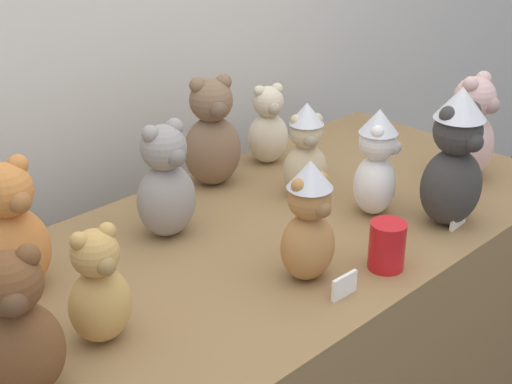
% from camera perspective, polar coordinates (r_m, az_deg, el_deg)
% --- Properties ---
extents(display_table, '(1.76, 0.79, 0.73)m').
position_cam_1_polar(display_table, '(1.96, 0.00, -12.92)').
color(display_table, olive).
rests_on(display_table, ground_plane).
extents(teddy_bear_mocha, '(0.19, 0.18, 0.31)m').
position_cam_1_polar(teddy_bear_mocha, '(1.98, -3.40, 4.41)').
color(teddy_bear_mocha, '#7F6047').
rests_on(teddy_bear_mocha, display_table).
extents(teddy_bear_chestnut, '(0.18, 0.17, 0.28)m').
position_cam_1_polar(teddy_bear_chestnut, '(1.28, -17.91, -10.11)').
color(teddy_bear_chestnut, brown).
rests_on(teddy_bear_chestnut, display_table).
extents(teddy_bear_caramel, '(0.14, 0.12, 0.27)m').
position_cam_1_polar(teddy_bear_caramel, '(1.54, 4.09, -2.36)').
color(teddy_bear_caramel, '#B27A42').
rests_on(teddy_bear_caramel, display_table).
extents(teddy_bear_ginger, '(0.16, 0.14, 0.30)m').
position_cam_1_polar(teddy_bear_ginger, '(1.57, -18.29, -2.96)').
color(teddy_bear_ginger, '#D17F3D').
rests_on(teddy_bear_ginger, display_table).
extents(teddy_bear_blush, '(0.16, 0.14, 0.30)m').
position_cam_1_polar(teddy_bear_blush, '(2.10, 16.24, 4.56)').
color(teddy_bear_blush, beige).
rests_on(teddy_bear_blush, display_table).
extents(teddy_bear_snow, '(0.16, 0.15, 0.28)m').
position_cam_1_polar(teddy_bear_snow, '(1.84, 9.26, 2.19)').
color(teddy_bear_snow, white).
rests_on(teddy_bear_snow, display_table).
extents(teddy_bear_ash, '(0.15, 0.13, 0.28)m').
position_cam_1_polar(teddy_bear_ash, '(1.73, -6.96, 0.64)').
color(teddy_bear_ash, gray).
rests_on(teddy_bear_ash, display_table).
extents(teddy_bear_charcoal, '(0.18, 0.17, 0.35)m').
position_cam_1_polar(teddy_bear_charcoal, '(1.81, 15.08, 2.46)').
color(teddy_bear_charcoal, '#383533').
rests_on(teddy_bear_charcoal, display_table).
extents(teddy_bear_honey, '(0.13, 0.11, 0.24)m').
position_cam_1_polar(teddy_bear_honey, '(1.39, -12.02, -7.32)').
color(teddy_bear_honey, tan).
rests_on(teddy_bear_honey, display_table).
extents(teddy_bear_cream, '(0.15, 0.14, 0.24)m').
position_cam_1_polar(teddy_bear_cream, '(2.13, 0.95, 5.07)').
color(teddy_bear_cream, beige).
rests_on(teddy_bear_cream, display_table).
extents(teddy_bear_sand, '(0.15, 0.15, 0.26)m').
position_cam_1_polar(teddy_bear_sand, '(1.91, 3.86, 3.15)').
color(teddy_bear_sand, '#CCB78E').
rests_on(teddy_bear_sand, display_table).
extents(party_cup_red, '(0.08, 0.08, 0.11)m').
position_cam_1_polar(party_cup_red, '(1.64, 10.07, -4.09)').
color(party_cup_red, red).
rests_on(party_cup_red, display_table).
extents(name_card_front_middle, '(0.07, 0.01, 0.05)m').
position_cam_1_polar(name_card_front_middle, '(1.54, 6.83, -7.20)').
color(name_card_front_middle, white).
rests_on(name_card_front_middle, display_table).
extents(name_card_front_right, '(0.07, 0.01, 0.05)m').
position_cam_1_polar(name_card_front_right, '(1.86, 15.35, -1.91)').
color(name_card_front_right, white).
rests_on(name_card_front_right, display_table).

